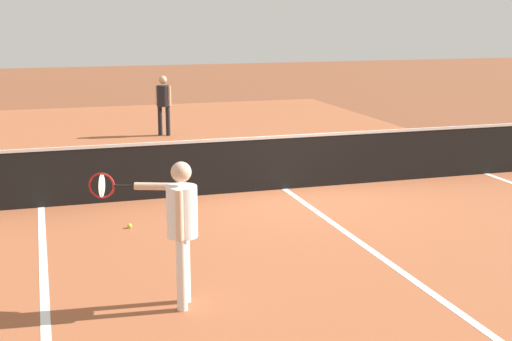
{
  "coord_description": "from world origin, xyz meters",
  "views": [
    {
      "loc": [
        -4.02,
        -11.43,
        3.05
      ],
      "look_at": [
        -1.35,
        -2.69,
        1.0
      ],
      "focal_mm": 49.82,
      "sensor_mm": 36.0,
      "label": 1
    }
  ],
  "objects_px": {
    "player_near": "(179,218)",
    "tennis_ball_near_net": "(130,226)",
    "net": "(285,162)",
    "player_far": "(163,100)"
  },
  "relations": [
    {
      "from": "player_near",
      "to": "tennis_ball_near_net",
      "type": "relative_size",
      "value": 23.69
    },
    {
      "from": "player_far",
      "to": "player_near",
      "type": "bearing_deg",
      "value": -98.87
    },
    {
      "from": "player_far",
      "to": "net",
      "type": "bearing_deg",
      "value": -80.15
    },
    {
      "from": "player_far",
      "to": "tennis_ball_near_net",
      "type": "distance_m",
      "value": 7.92
    },
    {
      "from": "tennis_ball_near_net",
      "to": "player_near",
      "type": "bearing_deg",
      "value": -86.53
    },
    {
      "from": "player_near",
      "to": "player_far",
      "type": "distance_m",
      "value": 10.72
    },
    {
      "from": "player_near",
      "to": "tennis_ball_near_net",
      "type": "xyz_separation_m",
      "value": [
        -0.18,
        2.94,
        -0.93
      ]
    },
    {
      "from": "net",
      "to": "tennis_ball_near_net",
      "type": "bearing_deg",
      "value": -152.29
    },
    {
      "from": "net",
      "to": "player_far",
      "type": "height_order",
      "value": "player_far"
    },
    {
      "from": "net",
      "to": "player_near",
      "type": "xyz_separation_m",
      "value": [
        -2.72,
        -4.46,
        0.47
      ]
    }
  ]
}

